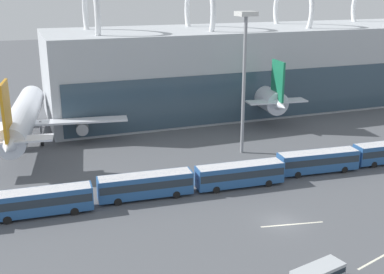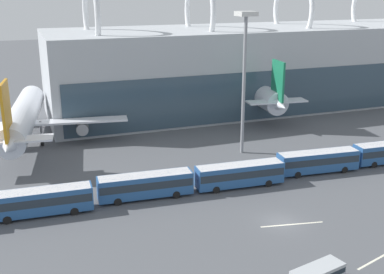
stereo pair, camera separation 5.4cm
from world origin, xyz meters
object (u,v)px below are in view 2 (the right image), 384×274
shuttle_bus_3 (240,174)px  shuttle_bus_4 (318,160)px  floodlight_mast (245,54)px  airliner_at_gate_near (22,118)px  shuttle_bus_1 (40,200)px  shuttle_bus_2 (145,184)px  airliner_at_gate_far (252,90)px

shuttle_bus_3 → shuttle_bus_4: 13.19m
floodlight_mast → airliner_at_gate_near: bearing=154.0°
shuttle_bus_1 → shuttle_bus_2: same height
airliner_at_gate_far → floodlight_mast: 29.09m
shuttle_bus_1 → shuttle_bus_2: (13.17, 0.37, 0.00)m
floodlight_mast → shuttle_bus_3: bearing=-117.2°
shuttle_bus_1 → airliner_at_gate_near: bearing=94.9°
airliner_at_gate_near → airliner_at_gate_far: bearing=-73.7°
shuttle_bus_4 → floodlight_mast: bearing=123.9°
airliner_at_gate_far → shuttle_bus_1: bearing=133.5°
shuttle_bus_1 → shuttle_bus_3: same height
shuttle_bus_2 → airliner_at_gate_near: bearing=120.4°
shuttle_bus_2 → floodlight_mast: (19.72, 11.89, 14.48)m
airliner_at_gate_near → shuttle_bus_3: bearing=-128.6°
shuttle_bus_1 → shuttle_bus_2: bearing=4.6°
airliner_at_gate_near → shuttle_bus_1: bearing=-169.7°
shuttle_bus_2 → airliner_at_gate_far: bearing=50.4°
airliner_at_gate_far → floodlight_mast: size_ratio=1.58×
shuttle_bus_3 → shuttle_bus_2: bearing=179.9°
airliner_at_gate_far → shuttle_bus_2: airliner_at_gate_far is taller
floodlight_mast → shuttle_bus_4: bearing=-61.2°
shuttle_bus_4 → floodlight_mast: floodlight_mast is taller
shuttle_bus_3 → shuttle_bus_4: size_ratio=1.00×
shuttle_bus_2 → shuttle_bus_4: (26.33, -0.15, 0.00)m
shuttle_bus_1 → shuttle_bus_3: size_ratio=1.00×
airliner_at_gate_near → shuttle_bus_4: bearing=-116.8°
shuttle_bus_1 → shuttle_bus_3: 26.34m
airliner_at_gate_far → shuttle_bus_1: (-46.46, -35.33, -3.10)m
shuttle_bus_3 → shuttle_bus_4: bearing=6.8°
airliner_at_gate_far → shuttle_bus_3: airliner_at_gate_far is taller
airliner_at_gate_near → shuttle_bus_2: size_ratio=2.99×
shuttle_bus_1 → floodlight_mast: floodlight_mast is taller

